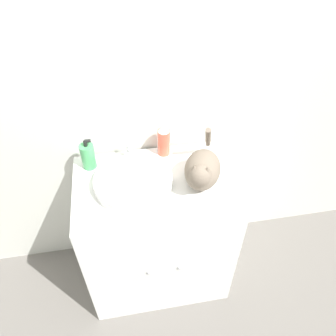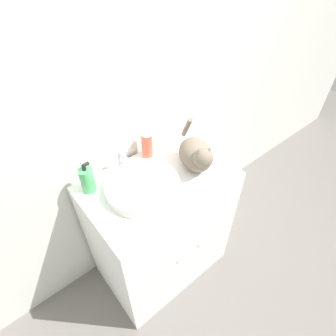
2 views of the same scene
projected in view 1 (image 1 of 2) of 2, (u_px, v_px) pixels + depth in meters
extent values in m
plane|color=slate|center=(165.00, 309.00, 2.12)|extent=(8.00, 8.00, 0.00)
cube|color=silver|center=(144.00, 92.00, 1.68)|extent=(6.00, 0.05, 2.50)
cube|color=white|center=(157.00, 233.00, 2.00)|extent=(0.84, 0.54, 0.90)
sphere|color=silver|center=(149.00, 273.00, 1.76)|extent=(0.02, 0.02, 0.02)
sphere|color=silver|center=(180.00, 268.00, 1.78)|extent=(0.02, 0.02, 0.02)
cylinder|color=silver|center=(133.00, 181.00, 1.66)|extent=(0.40, 0.40, 0.05)
cylinder|color=silver|center=(129.00, 149.00, 1.78)|extent=(0.02, 0.02, 0.12)
cylinder|color=silver|center=(129.00, 145.00, 1.72)|extent=(0.02, 0.07, 0.02)
cylinder|color=white|center=(120.00, 156.00, 1.81)|extent=(0.03, 0.03, 0.03)
cylinder|color=white|center=(139.00, 154.00, 1.82)|extent=(0.03, 0.03, 0.03)
ellipsoid|color=#7A6B5B|center=(203.00, 169.00, 1.64)|extent=(0.26, 0.30, 0.17)
sphere|color=#7A6B5B|center=(200.00, 176.00, 1.52)|extent=(0.14, 0.14, 0.11)
cone|color=#7A6B5B|center=(194.00, 168.00, 1.50)|extent=(0.05, 0.05, 0.04)
cone|color=#7A6B5B|center=(207.00, 170.00, 1.49)|extent=(0.05, 0.05, 0.04)
cylinder|color=#7A6B5B|center=(208.00, 137.00, 1.69)|extent=(0.07, 0.12, 0.18)
cylinder|color=#4CB266|center=(88.00, 156.00, 1.73)|extent=(0.07, 0.07, 0.14)
cylinder|color=black|center=(85.00, 144.00, 1.67)|extent=(0.02, 0.02, 0.03)
cylinder|color=black|center=(88.00, 141.00, 1.66)|extent=(0.03, 0.02, 0.02)
cylinder|color=#EF6047|center=(164.00, 142.00, 1.80)|extent=(0.07, 0.07, 0.15)
cone|color=white|center=(164.00, 129.00, 1.74)|extent=(0.06, 0.06, 0.04)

